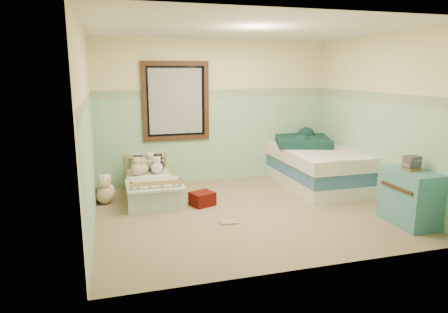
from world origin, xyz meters
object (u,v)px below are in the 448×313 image
object	(u,v)px
plush_floor_tan	(105,195)
floor_book	(229,222)
twin_bed_frame	(311,178)
dresser	(411,198)
toddler_bed_frame	(152,191)
red_pillow	(202,199)
plush_floor_cream	(106,192)

from	to	relation	value
plush_floor_tan	floor_book	size ratio (longest dim) A/B	1.16
twin_bed_frame	dresser	size ratio (longest dim) A/B	3.00
floor_book	twin_bed_frame	bearing A→B (deg)	37.77
toddler_bed_frame	red_pillow	size ratio (longest dim) A/B	4.61
plush_floor_cream	plush_floor_tan	xyz separation A→B (m)	(-0.01, -0.13, -0.01)
twin_bed_frame	floor_book	bearing A→B (deg)	-144.88
toddler_bed_frame	plush_floor_tan	size ratio (longest dim) A/B	5.60
toddler_bed_frame	plush_floor_tan	bearing A→B (deg)	-168.25
plush_floor_tan	floor_book	xyz separation A→B (m)	(1.56, -1.27, -0.12)
plush_floor_cream	dresser	bearing A→B (deg)	-28.72
toddler_bed_frame	plush_floor_tan	distance (m)	0.73
plush_floor_tan	red_pillow	xyz separation A→B (m)	(1.39, -0.49, -0.03)
plush_floor_tan	toddler_bed_frame	bearing A→B (deg)	11.75
toddler_bed_frame	plush_floor_cream	bearing A→B (deg)	-178.24
plush_floor_tan	twin_bed_frame	xyz separation A→B (m)	(3.50, 0.09, -0.02)
plush_floor_tan	red_pillow	size ratio (longest dim) A/B	0.82
toddler_bed_frame	plush_floor_cream	world-z (taller)	plush_floor_cream
plush_floor_cream	plush_floor_tan	world-z (taller)	plush_floor_cream
plush_floor_tan	plush_floor_cream	bearing A→B (deg)	85.04
plush_floor_tan	red_pillow	distance (m)	1.47
toddler_bed_frame	floor_book	size ratio (longest dim) A/B	6.49
toddler_bed_frame	red_pillow	world-z (taller)	red_pillow
twin_bed_frame	red_pillow	world-z (taller)	twin_bed_frame
plush_floor_cream	floor_book	xyz separation A→B (m)	(1.55, -1.40, -0.13)
plush_floor_cream	floor_book	size ratio (longest dim) A/B	1.26
floor_book	plush_floor_cream	bearing A→B (deg)	140.67
plush_floor_cream	twin_bed_frame	xyz separation A→B (m)	(3.49, -0.03, -0.03)
twin_bed_frame	dresser	xyz separation A→B (m)	(0.32, -2.05, 0.25)
plush_floor_cream	dresser	distance (m)	4.34
plush_floor_cream	floor_book	world-z (taller)	plush_floor_cream
red_pillow	floor_book	xyz separation A→B (m)	(0.17, -0.78, -0.09)
toddler_bed_frame	plush_floor_tan	world-z (taller)	plush_floor_tan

